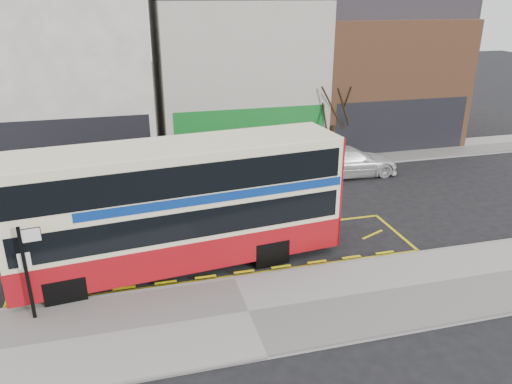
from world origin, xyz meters
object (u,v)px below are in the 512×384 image
object	(u,v)px
bus_stop_post	(27,264)
street_tree_right	(335,95)
double_decker_bus	(181,204)
car_white	(348,161)
car_grey	(189,170)

from	to	relation	value
bus_stop_post	street_tree_right	world-z (taller)	street_tree_right
bus_stop_post	double_decker_bus	bearing A→B (deg)	18.60
double_decker_bus	street_tree_right	xyz separation A→B (m)	(9.61, 9.81, 1.41)
double_decker_bus	bus_stop_post	bearing A→B (deg)	-160.83
double_decker_bus	car_white	bearing A→B (deg)	30.85
bus_stop_post	street_tree_right	bearing A→B (deg)	33.39
car_white	double_decker_bus	bearing A→B (deg)	127.24
car_grey	car_white	distance (m)	8.19
street_tree_right	car_white	bearing A→B (deg)	-93.81
double_decker_bus	car_white	distance (m)	11.94
car_white	street_tree_right	size ratio (longest dim) A/B	0.95
car_grey	car_white	xyz separation A→B (m)	(8.15, -0.80, 0.01)
bus_stop_post	car_grey	bearing A→B (deg)	53.34
car_grey	street_tree_right	xyz separation A→B (m)	(8.33, 1.86, 2.96)
car_white	street_tree_right	world-z (taller)	street_tree_right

